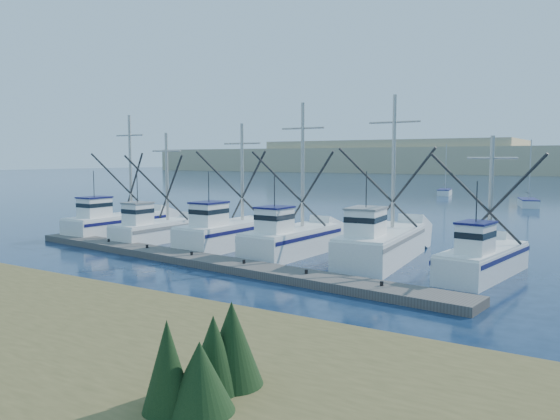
# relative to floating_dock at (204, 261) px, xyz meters

# --- Properties ---
(ground) EXTENTS (500.00, 500.00, 0.00)m
(ground) POSITION_rel_floating_dock_xyz_m (6.89, -5.76, -0.20)
(ground) COLOR #0C1F38
(ground) RESTS_ON ground
(floating_dock) EXTENTS (30.56, 5.35, 0.41)m
(floating_dock) POSITION_rel_floating_dock_xyz_m (0.00, 0.00, 0.00)
(floating_dock) COLOR #595450
(floating_dock) RESTS_ON ground
(trawler_fleet) EXTENTS (29.96, 9.52, 9.55)m
(trawler_fleet) POSITION_rel_floating_dock_xyz_m (0.31, 5.14, 0.78)
(trawler_fleet) COLOR white
(trawler_fleet) RESTS_ON ground
(sailboat_near) EXTENTS (3.16, 5.73, 8.10)m
(sailboat_near) POSITION_rel_floating_dock_xyz_m (9.98, 48.56, 0.29)
(sailboat_near) COLOR white
(sailboat_near) RESTS_ON ground
(sailboat_far) EXTENTS (2.66, 5.65, 8.10)m
(sailboat_far) POSITION_rel_floating_dock_xyz_m (-4.30, 63.87, 0.29)
(sailboat_far) COLOR white
(sailboat_far) RESTS_ON ground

